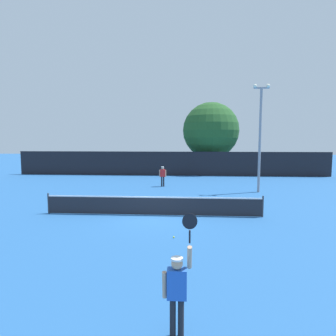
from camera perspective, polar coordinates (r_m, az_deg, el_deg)
name	(u,v)px	position (r m, az deg, el deg)	size (l,w,h in m)	color
ground_plane	(153,215)	(15.05, -2.96, -9.23)	(120.00, 120.00, 0.00)	#235693
tennis_net	(153,205)	(14.92, -2.97, -7.33)	(11.07, 0.08, 1.07)	#232328
perimeter_fence	(171,164)	(30.93, 0.59, 0.88)	(33.16, 0.12, 2.55)	black
player_serving	(178,285)	(6.06, 1.89, -21.92)	(0.67, 0.39, 2.45)	blue
player_receiving	(163,174)	(23.73, -1.05, -1.26)	(0.57, 0.24, 1.64)	red
tennis_ball	(174,237)	(11.72, 1.14, -13.42)	(0.07, 0.07, 0.07)	#CCE033
light_pole	(260,131)	(22.04, 17.64, 6.90)	(1.18, 0.28, 7.76)	gray
large_tree	(211,131)	(34.14, 8.41, 7.29)	(6.45, 6.45, 8.09)	brown
parked_car_near	(248,162)	(40.18, 15.47, 1.07)	(2.40, 4.40, 1.69)	black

